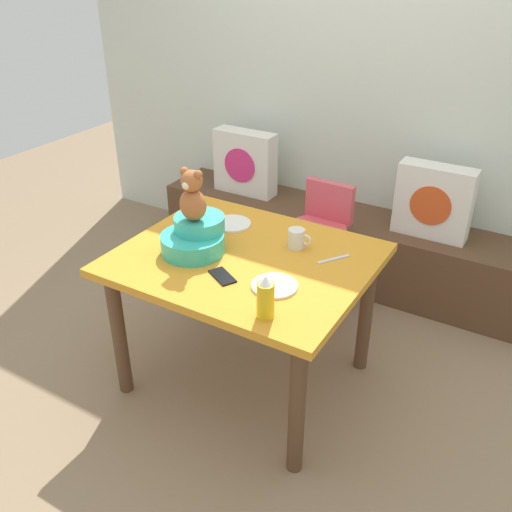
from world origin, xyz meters
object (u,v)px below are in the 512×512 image
at_px(highchair, 318,232).
at_px(dinner_plate_far, 232,224).
at_px(pillow_floral_right, 434,202).
at_px(dinner_plate_near, 274,286).
at_px(cell_phone, 222,276).
at_px(infant_seat_teal, 195,237).
at_px(pillow_floral_left, 245,163).
at_px(dining_table, 245,275).
at_px(ketchup_bottle, 266,298).
at_px(teddy_bear, 192,196).
at_px(coffee_mug, 297,239).

relative_size(highchair, dinner_plate_far, 3.95).
distance_m(pillow_floral_right, dinner_plate_near, 1.41).
bearing_deg(cell_phone, infant_seat_teal, 89.81).
height_order(pillow_floral_right, cell_phone, pillow_floral_right).
bearing_deg(highchair, pillow_floral_left, 151.40).
distance_m(dining_table, dinner_plate_near, 0.32).
relative_size(pillow_floral_left, ketchup_bottle, 2.38).
height_order(pillow_floral_right, teddy_bear, teddy_bear).
height_order(pillow_floral_right, dinner_plate_near, pillow_floral_right).
distance_m(coffee_mug, dinner_plate_near, 0.37).
bearing_deg(pillow_floral_right, dinner_plate_far, -129.35).
relative_size(dinner_plate_near, cell_phone, 1.39).
distance_m(pillow_floral_right, ketchup_bottle, 1.61).
xyz_separation_m(pillow_floral_right, dining_table, (-0.56, -1.21, -0.05)).
height_order(infant_seat_teal, ketchup_bottle, ketchup_bottle).
height_order(highchair, dinner_plate_near, highchair).
xyz_separation_m(pillow_floral_right, teddy_bear, (-0.79, -1.29, 0.34)).
bearing_deg(pillow_floral_left, highchair, -28.60).
relative_size(infant_seat_teal, ketchup_bottle, 1.78).
relative_size(infant_seat_teal, teddy_bear, 1.32).
distance_m(pillow_floral_left, infant_seat_teal, 1.39).
distance_m(pillow_floral_left, dining_table, 1.42).
xyz_separation_m(teddy_bear, dinner_plate_far, (0.00, 0.32, -0.27)).
relative_size(highchair, coffee_mug, 6.58).
distance_m(pillow_floral_right, infant_seat_teal, 1.52).
bearing_deg(highchair, dining_table, -91.29).
bearing_deg(dinner_plate_near, dinner_plate_far, 139.47).
bearing_deg(dinner_plate_far, teddy_bear, -90.03).
bearing_deg(teddy_bear, cell_phone, -29.42).
bearing_deg(ketchup_bottle, pillow_floral_left, 123.96).
height_order(dinner_plate_near, cell_phone, dinner_plate_near).
height_order(dining_table, infant_seat_teal, infant_seat_teal).
distance_m(dinner_plate_near, cell_phone, 0.24).
bearing_deg(pillow_floral_right, coffee_mug, -111.17).
relative_size(dining_table, cell_phone, 8.00).
bearing_deg(coffee_mug, dinner_plate_near, -77.66).
height_order(coffee_mug, dinner_plate_near, coffee_mug).
distance_m(dining_table, teddy_bear, 0.46).
bearing_deg(dinner_plate_far, coffee_mug, -6.80).
relative_size(dining_table, highchair, 1.46).
relative_size(dinner_plate_near, dinner_plate_far, 1.00).
xyz_separation_m(infant_seat_teal, cell_phone, (0.24, -0.14, -0.07)).
height_order(teddy_bear, coffee_mug, teddy_bear).
distance_m(ketchup_bottle, dinner_plate_near, 0.23).
distance_m(ketchup_bottle, cell_phone, 0.36).
bearing_deg(infant_seat_teal, dining_table, 17.58).
distance_m(teddy_bear, dinner_plate_near, 0.56).
bearing_deg(highchair, ketchup_bottle, -75.43).
relative_size(pillow_floral_left, dining_table, 0.38).
bearing_deg(pillow_floral_left, cell_phone, -61.96).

